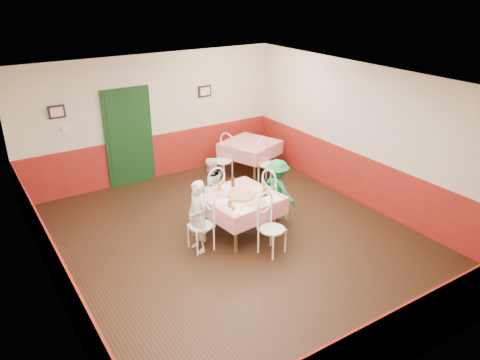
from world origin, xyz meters
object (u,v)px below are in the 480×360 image
pizza (241,195)px  diner_far (210,187)px  main_table (240,215)px  chair_far (212,195)px  chair_second_a (222,161)px  wallet (264,195)px  chair_right (275,198)px  glass_b (265,190)px  glass_c (219,187)px  diner_right (277,190)px  chair_left (201,225)px  second_table (250,158)px  chair_second_b (269,165)px  diner_left (198,217)px  chair_near (272,229)px  beer_bottle (233,181)px  glass_a (230,204)px

pizza → diner_far: 0.96m
main_table → chair_far: 0.85m
chair_second_a → wallet: bearing=-36.0°
chair_right → glass_b: 0.65m
chair_right → glass_c: bearing=65.2°
chair_far → glass_c: (-0.11, -0.47, 0.37)m
chair_right → diner_right: bearing=-93.6°
chair_left → glass_b: glass_b is taller
main_table → glass_b: bearing=-24.4°
second_table → chair_right: 2.36m
chair_second_b → diner_left: 3.09m
chair_far → chair_second_a: same height
second_table → chair_far: size_ratio=1.24×
chair_left → chair_near: (0.94, -0.75, 0.00)m
chair_far → diner_far: 0.15m
chair_left → chair_near: bearing=50.7°
glass_b → beer_bottle: bearing=119.4°
chair_far → chair_second_b: same height
chair_near → diner_right: diner_right is taller
glass_c → glass_a: bearing=-105.9°
glass_c → beer_bottle: (0.29, 0.01, 0.05)m
chair_right → diner_far: (-0.94, 0.80, 0.14)m
glass_b → chair_left: bearing=175.8°
chair_second_b → glass_b: size_ratio=6.28×
second_table → chair_far: (-1.82, -1.43, 0.08)m
chair_second_a → main_table: bearing=-44.9°
glass_b → beer_bottle: (-0.32, 0.56, 0.04)m
diner_far → chair_far: bearing=97.6°
diner_far → chair_right: bearing=141.0°
second_table → glass_b: (-1.33, -2.46, 0.46)m
chair_near → glass_b: bearing=51.3°
glass_c → chair_right: bearing=-15.0°
diner_right → glass_b: bearing=105.1°
glass_b → chair_second_a: bearing=76.7°
chair_left → glass_b: (1.25, -0.09, 0.38)m
chair_second_b → second_table: bearing=68.4°
chair_near → chair_second_b: (1.64, 2.37, 0.00)m
chair_second_a → chair_left: bearing=-59.3°
chair_second_b → diner_right: (-0.84, -1.43, 0.15)m
chair_right → wallet: bearing=114.1°
chair_left → chair_second_a: 2.99m
chair_second_a → diner_left: diner_left is taller
chair_right → diner_far: 1.25m
chair_second_b → pizza: 2.37m
chair_right → pizza: (-0.85, -0.14, 0.33)m
chair_far → pizza: 0.95m
second_table → chair_second_b: size_ratio=1.24×
glass_b → wallet: bearing=-134.8°
chair_right → diner_right: diner_right is taller
chair_far → beer_bottle: bearing=108.7°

